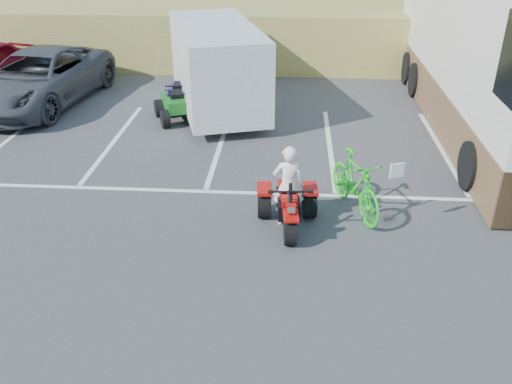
# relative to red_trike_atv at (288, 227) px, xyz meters

# --- Properties ---
(ground) EXTENTS (100.00, 100.00, 0.00)m
(ground) POSITION_rel_red_trike_atv_xyz_m (-1.73, -1.10, 0.00)
(ground) COLOR #3D3D40
(ground) RESTS_ON ground
(parking_stripes) EXTENTS (28.00, 5.16, 0.01)m
(parking_stripes) POSITION_rel_red_trike_atv_xyz_m (-0.86, 2.97, 0.00)
(parking_stripes) COLOR white
(parking_stripes) RESTS_ON ground
(grass_embankment) EXTENTS (40.00, 8.50, 3.10)m
(grass_embankment) POSITION_rel_red_trike_atv_xyz_m (-1.73, 14.38, 1.42)
(grass_embankment) COLOR olive
(grass_embankment) RESTS_ON ground
(red_trike_atv) EXTENTS (1.25, 1.59, 0.98)m
(red_trike_atv) POSITION_rel_red_trike_atv_xyz_m (0.00, 0.00, 0.00)
(red_trike_atv) COLOR #A70E09
(red_trike_atv) RESTS_ON ground
(rider) EXTENTS (0.59, 0.42, 1.55)m
(rider) POSITION_rel_red_trike_atv_xyz_m (-0.01, 0.15, 0.78)
(rider) COLOR white
(rider) RESTS_ON ground
(green_dirt_bike) EXTENTS (1.21, 2.03, 1.18)m
(green_dirt_bike) POSITION_rel_red_trike_atv_xyz_m (1.25, 0.70, 0.59)
(green_dirt_bike) COLOR #14BF19
(green_dirt_bike) RESTS_ON ground
(grey_pickup) EXTENTS (3.28, 5.87, 1.55)m
(grey_pickup) POSITION_rel_red_trike_atv_xyz_m (-7.41, 6.57, 0.78)
(grey_pickup) COLOR #3E4145
(grey_pickup) RESTS_ON ground
(cargo_trailer) EXTENTS (3.44, 5.50, 2.39)m
(cargo_trailer) POSITION_rel_red_trike_atv_xyz_m (-2.13, 6.44, 1.29)
(cargo_trailer) COLOR silver
(cargo_trailer) RESTS_ON ground
(rv_motorhome) EXTENTS (3.03, 11.44, 4.09)m
(rv_motorhome) POSITION_rel_red_trike_atv_xyz_m (5.17, 5.78, 1.78)
(rv_motorhome) COLOR silver
(rv_motorhome) RESTS_ON ground
(quad_atv_blue) EXTENTS (1.12, 1.46, 0.92)m
(quad_atv_blue) POSITION_rel_red_trike_atv_xyz_m (-3.17, 6.21, 0.00)
(quad_atv_blue) COLOR navy
(quad_atv_blue) RESTS_ON ground
(quad_atv_green) EXTENTS (1.50, 1.68, 0.91)m
(quad_atv_green) POSITION_rel_red_trike_atv_xyz_m (-3.13, 5.47, 0.00)
(quad_atv_green) COLOR #145A1A
(quad_atv_green) RESTS_ON ground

